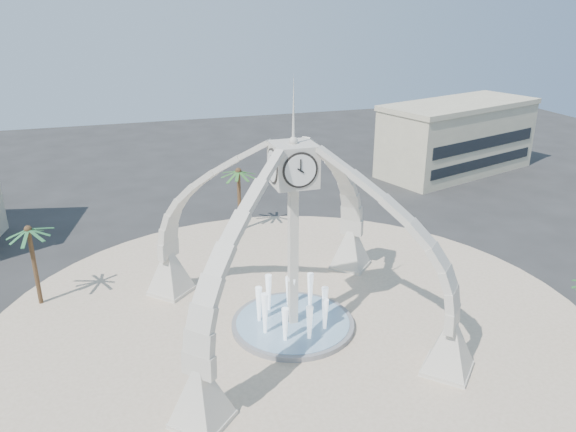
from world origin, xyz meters
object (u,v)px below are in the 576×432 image
object	(u,v)px
clock_tower	(293,236)
fountain	(293,323)
palm_north	(238,172)
palm_west	(28,231)

from	to	relation	value
clock_tower	fountain	bearing A→B (deg)	90.00
clock_tower	fountain	xyz separation A→B (m)	(0.00, 0.00, -6.20)
fountain	palm_north	bearing A→B (deg)	88.86
clock_tower	palm_north	size ratio (longest dim) A/B	2.80
clock_tower	palm_west	xyz separation A→B (m)	(-16.05, 8.16, -0.92)
palm_north	fountain	bearing A→B (deg)	-91.14
fountain	palm_north	xyz separation A→B (m)	(0.34, 17.13, 5.36)
fountain	clock_tower	bearing A→B (deg)	-90.00
clock_tower	palm_north	distance (m)	17.16
fountain	palm_north	size ratio (longest dim) A/B	1.25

